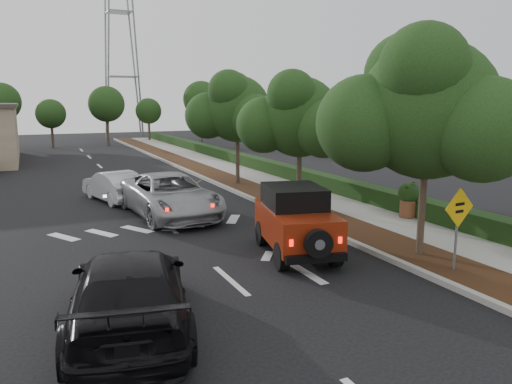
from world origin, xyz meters
TOP-DOWN VIEW (x-y plane):
  - ground at (0.00, 0.00)m, footprint 120.00×120.00m
  - curb at (4.60, 12.00)m, footprint 0.20×70.00m
  - planting_strip at (5.60, 12.00)m, footprint 1.80×70.00m
  - sidewalk at (7.50, 12.00)m, footprint 2.00×70.00m
  - hedge at (8.90, 12.00)m, footprint 0.80×70.00m
  - transmission_tower at (6.00, 48.00)m, footprint 7.00×4.00m
  - street_tree_near at (5.60, -0.50)m, footprint 3.80×3.80m
  - street_tree_mid at (5.60, 6.50)m, footprint 3.20×3.20m
  - street_tree_far at (5.60, 13.00)m, footprint 3.40×3.40m
  - red_jeep at (2.55, 1.35)m, footprint 2.44×4.04m
  - silver_suv_ahead at (0.50, 7.52)m, footprint 3.16×6.08m
  - black_suv_oncoming at (-2.77, -1.68)m, footprint 3.22×5.75m
  - silver_sedan_oncoming at (-1.00, 11.45)m, footprint 2.39×4.32m
  - speed_hump_sign at (5.40, -1.99)m, footprint 1.01×0.11m
  - terracotta_planter at (8.40, 3.17)m, footprint 0.78×0.78m

SIDE VIEW (x-z plane):
  - ground at x=0.00m, z-range 0.00..0.00m
  - transmission_tower at x=6.00m, z-range -14.00..14.00m
  - street_tree_near at x=5.60m, z-range -2.96..2.96m
  - street_tree_mid at x=5.60m, z-range -2.66..2.66m
  - street_tree_far at x=5.60m, z-range -2.81..2.81m
  - planting_strip at x=5.60m, z-range 0.00..0.12m
  - sidewalk at x=7.50m, z-range 0.00..0.12m
  - curb at x=4.60m, z-range 0.00..0.15m
  - hedge at x=8.90m, z-range 0.00..0.80m
  - silver_sedan_oncoming at x=-1.00m, z-range 0.00..1.35m
  - black_suv_oncoming at x=-2.77m, z-range 0.00..1.57m
  - silver_suv_ahead at x=0.50m, z-range 0.00..1.64m
  - terracotta_planter at x=8.40m, z-range 0.24..1.59m
  - red_jeep at x=2.55m, z-range 0.02..2.00m
  - speed_hump_sign at x=5.40m, z-range 0.42..2.58m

